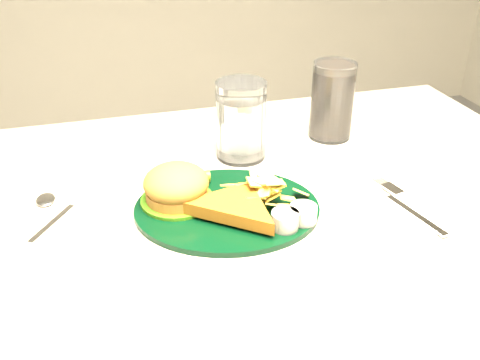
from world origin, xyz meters
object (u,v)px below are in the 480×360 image
object	(u,v)px
fork_napkin	(412,212)
cola_glass	(332,101)
dinner_plate	(227,193)
water_glass	(241,121)

from	to	relation	value
fork_napkin	cola_glass	bearing A→B (deg)	79.16
dinner_plate	fork_napkin	xyz separation A→B (m)	(0.25, -0.08, -0.02)
dinner_plate	cola_glass	size ratio (longest dim) A/B	1.90
water_glass	fork_napkin	world-z (taller)	water_glass
water_glass	fork_napkin	size ratio (longest dim) A/B	0.90
dinner_plate	fork_napkin	world-z (taller)	dinner_plate
water_glass	cola_glass	bearing A→B (deg)	10.48
cola_glass	dinner_plate	bearing A→B (deg)	-141.61
dinner_plate	water_glass	bearing A→B (deg)	81.43
dinner_plate	cola_glass	distance (m)	0.31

